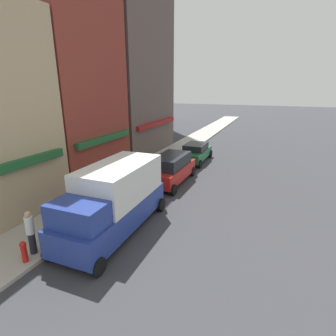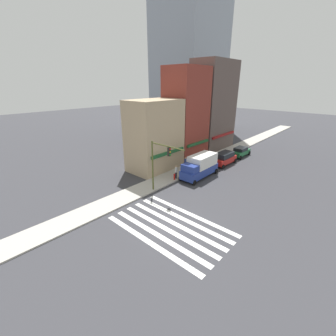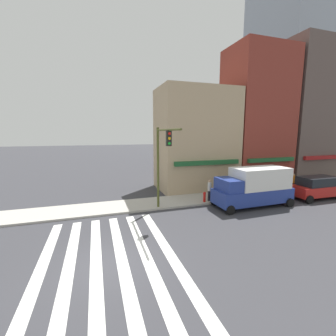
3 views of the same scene
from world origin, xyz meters
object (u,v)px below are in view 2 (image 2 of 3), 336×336
Objects in this scene: pedestrian_blue_shirt at (185,163)px; pedestrian_orange_vest at (211,156)px; traffic_signal at (159,159)px; fire_hydrant at (174,176)px; pedestrian_white_shirt at (176,172)px; suv_red at (224,158)px; sedan_green at (240,151)px; box_truck_blue at (200,166)px.

pedestrian_orange_vest is at bearing -148.61° from pedestrian_blue_shirt.
traffic_signal is 5.41m from fire_hydrant.
pedestrian_white_shirt is at bearing 17.64° from fire_hydrant.
sedan_green is at bearing 1.02° from suv_red.
fire_hydrant is at bearing -176.12° from pedestrian_orange_vest.
pedestrian_white_shirt is at bearing 145.91° from box_truck_blue.
traffic_signal reaches higher than pedestrian_white_shirt.
pedestrian_white_shirt is 0.71m from fire_hydrant.
suv_red is 2.08m from pedestrian_orange_vest.
pedestrian_orange_vest reaches higher than sedan_green.
sedan_green reaches higher than fire_hydrant.
suv_red is at bearing -9.55° from fire_hydrant.
box_truck_blue is 3.19m from pedestrian_blue_shirt.
pedestrian_blue_shirt and pedestrian_orange_vest have the same top height.
pedestrian_orange_vest is (13.36, 1.36, -3.11)m from traffic_signal.
sedan_green is at bearing -151.62° from pedestrian_blue_shirt.
fire_hydrant is (3.90, 1.09, -3.57)m from traffic_signal.
pedestrian_white_shirt is (-15.37, 1.86, 0.23)m from sedan_green.
suv_red is 9.77m from pedestrian_white_shirt.
traffic_signal is at bearing 178.41° from sedan_green.
fire_hydrant is (-9.45, -0.27, -0.46)m from pedestrian_orange_vest.
box_truck_blue is 7.41× the size of fire_hydrant.
traffic_signal is at bearing 80.81° from pedestrian_white_shirt.
sedan_green is (19.79, -0.61, -3.35)m from traffic_signal.
pedestrian_blue_shirt is 1.00× the size of pedestrian_white_shirt.
pedestrian_orange_vest is (-0.65, 1.97, 0.04)m from suv_red.
box_truck_blue is 3.52× the size of pedestrian_blue_shirt.
suv_red reaches higher than pedestrian_orange_vest.
suv_red is at bearing -126.07° from pedestrian_white_shirt.
box_truck_blue is 6.76m from suv_red.
pedestrian_blue_shirt is at bearing 76.04° from box_truck_blue.
traffic_signal is at bearing 60.12° from pedestrian_blue_shirt.
fire_hydrant is (-15.88, 1.70, -0.23)m from sedan_green.
pedestrian_white_shirt is at bearing 170.02° from suv_red.
traffic_signal is 1.29× the size of suv_red.
pedestrian_white_shirt is (4.42, 1.26, -3.11)m from traffic_signal.
fire_hydrant is (-10.11, 1.70, -0.42)m from suv_red.
pedestrian_white_shirt is at bearing -177.08° from pedestrian_orange_vest.
traffic_signal is at bearing 178.55° from suv_red.
pedestrian_blue_shirt reaches higher than fire_hydrant.
pedestrian_blue_shirt is 4.33m from fire_hydrant.
box_truck_blue is 1.42× the size of sedan_green.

